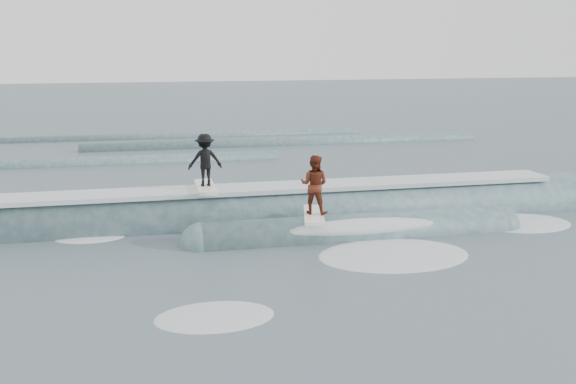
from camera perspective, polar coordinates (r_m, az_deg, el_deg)
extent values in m
plane|color=#3D4F59|center=(17.50, 1.41, -4.98)|extent=(160.00, 160.00, 0.00)
cylinder|color=#345157|center=(20.33, -0.60, -2.40)|extent=(20.50, 1.91, 1.91)
sphere|color=#345157|center=(24.48, 23.62, -0.85)|extent=(1.91, 1.91, 1.91)
cylinder|color=#345157|center=(18.74, 6.18, -3.83)|extent=(9.00, 1.26, 1.26)
sphere|color=#345157|center=(17.88, -7.69, -4.70)|extent=(1.26, 1.26, 1.26)
sphere|color=#345157|center=(20.57, 18.19, -2.89)|extent=(1.26, 1.26, 1.26)
cube|color=silver|center=(20.08, -0.60, 0.42)|extent=(18.00, 1.30, 0.14)
ellipsoid|color=silver|center=(18.66, 6.20, -2.94)|extent=(7.60, 1.30, 0.60)
cube|color=white|center=(19.73, -7.32, 0.44)|extent=(0.56, 2.00, 0.10)
imported|color=black|center=(19.57, -7.39, 2.85)|extent=(1.06, 0.66, 1.59)
cube|color=white|center=(18.19, 2.32, -2.04)|extent=(0.98, 2.07, 0.10)
imported|color=#551E0F|center=(17.98, 2.34, 0.68)|extent=(1.02, 0.95, 1.67)
ellipsoid|color=silver|center=(17.14, 9.35, -5.55)|extent=(4.15, 2.83, 0.10)
ellipsoid|color=silver|center=(13.35, -6.56, -10.97)|extent=(1.99, 1.36, 0.10)
ellipsoid|color=silver|center=(21.14, 20.10, -2.61)|extent=(2.59, 1.77, 0.10)
ellipsoid|color=silver|center=(19.29, -17.16, -3.86)|extent=(1.93, 1.32, 0.10)
cylinder|color=#345157|center=(31.07, -21.37, 2.10)|extent=(22.00, 0.70, 0.70)
cylinder|color=#345157|center=(35.37, -0.04, 4.24)|extent=(22.00, 0.80, 0.80)
cylinder|color=#345157|center=(38.59, -9.53, 4.80)|extent=(22.00, 0.60, 0.60)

